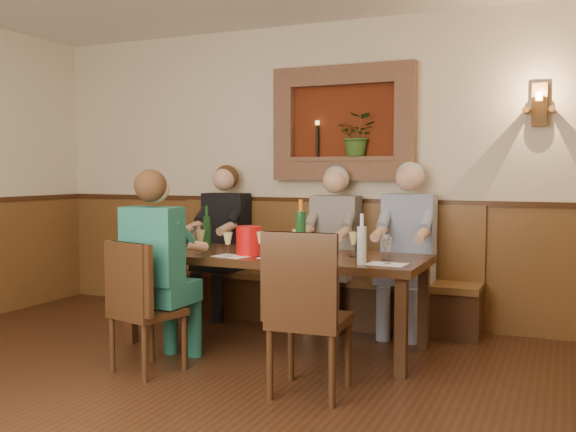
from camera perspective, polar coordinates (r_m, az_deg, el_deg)
name	(u,v)px	position (r m, az deg, el deg)	size (l,w,h in m)	color
ground_plane	(131,432)	(3.75, -13.78, -18.13)	(6.00, 6.00, 0.00)	#311B0D
room_shell	(125,78)	(3.51, -14.31, 11.80)	(6.04, 6.04, 2.82)	beige
wainscoting	(129,325)	(3.57, -13.94, -9.37)	(6.02, 6.02, 1.15)	brown
wall_niche	(347,128)	(6.01, 5.25, 7.81)	(1.36, 0.30, 1.06)	#571E0C
wall_sconce	(539,106)	(5.71, 21.44, 9.13)	(0.25, 0.20, 0.35)	brown
dining_table	(274,263)	(5.12, -1.25, -4.20)	(2.40, 0.90, 0.75)	#381D10
bench	(316,287)	(6.03, 2.52, -6.29)	(3.00, 0.45, 1.11)	#381E0F
chair_near_left	(146,334)	(4.66, -12.51, -10.18)	(0.50, 0.50, 0.93)	#381D10
chair_near_right	(309,347)	(4.11, 1.90, -11.56)	(0.49, 0.49, 1.04)	#381D10
person_bench_left	(222,253)	(6.29, -5.91, -3.29)	(0.44, 0.54, 1.47)	black
person_bench_mid	(332,260)	(5.82, 3.94, -3.92)	(0.43, 0.53, 1.45)	#5E5A56
person_bench_right	(406,262)	(5.63, 10.45, -4.09)	(0.45, 0.55, 1.49)	navy
person_chair_front	(160,285)	(4.73, -11.28, -6.04)	(0.42, 0.51, 1.42)	#184B54
spittoon_bucket	(249,241)	(5.02, -3.51, -2.20)	(0.20, 0.20, 0.23)	red
wine_bottle_green_a	(301,232)	(4.95, 1.14, -1.47)	(0.09, 0.09, 0.44)	#19471E
wine_bottle_green_b	(207,231)	(5.52, -7.23, -1.32)	(0.08, 0.08, 0.36)	#19471E
water_bottle	(362,244)	(4.54, 6.57, -2.48)	(0.09, 0.09, 0.36)	silver
tasting_sheet_a	(154,251)	(5.39, -11.80, -3.05)	(0.28, 0.20, 0.00)	white
tasting_sheet_b	(281,258)	(4.86, -0.64, -3.72)	(0.30, 0.22, 0.00)	white
tasting_sheet_c	(387,264)	(4.58, 8.77, -4.25)	(0.27, 0.20, 0.00)	white
tasting_sheet_d	(232,256)	(4.96, -5.03, -3.58)	(0.27, 0.19, 0.00)	white
wine_glass_0	(163,238)	(5.44, -11.08, -1.97)	(0.08, 0.08, 0.19)	#D9D781
wine_glass_1	(196,237)	(5.50, -8.16, -1.87)	(0.08, 0.08, 0.19)	white
wine_glass_2	(200,242)	(5.13, -7.79, -2.29)	(0.08, 0.08, 0.19)	#D9D781
wine_glass_3	(250,240)	(5.25, -3.39, -2.12)	(0.08, 0.08, 0.19)	white
wine_glass_4	(260,244)	(4.97, -2.48, -2.47)	(0.08, 0.08, 0.19)	#D9D781
wine_glass_5	(297,241)	(5.15, 0.78, -2.23)	(0.08, 0.08, 0.19)	#D9D781
wine_glass_6	(325,248)	(4.71, 3.31, -2.82)	(0.08, 0.08, 0.19)	white
wine_glass_7	(354,244)	(4.93, 5.84, -2.53)	(0.08, 0.08, 0.19)	#D9D781
wine_glass_8	(387,251)	(4.58, 8.79, -3.07)	(0.08, 0.08, 0.19)	white
wine_glass_9	(228,244)	(4.93, -5.37, -2.53)	(0.08, 0.08, 0.19)	#D9D781
wine_glass_10	(386,248)	(4.74, 8.69, -2.82)	(0.08, 0.08, 0.19)	white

